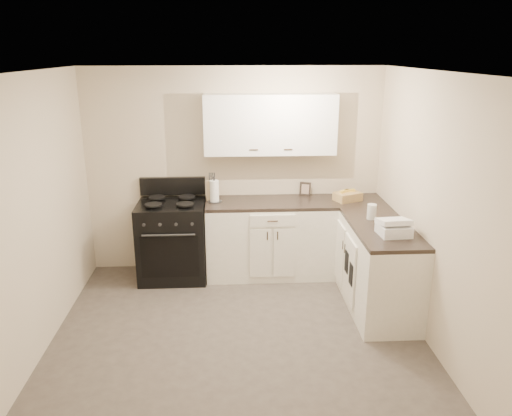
{
  "coord_description": "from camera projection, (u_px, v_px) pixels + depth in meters",
  "views": [
    {
      "loc": [
        -0.06,
        -4.2,
        2.67
      ],
      "look_at": [
        0.22,
        0.85,
        1.07
      ],
      "focal_mm": 35.0,
      "sensor_mm": 36.0,
      "label": 1
    }
  ],
  "objects": [
    {
      "name": "countertop_right",
      "position": [
        374.0,
        219.0,
        5.42
      ],
      "size": [
        0.6,
        1.9,
        0.04
      ],
      "primitive_type": "cube",
      "color": "black",
      "rests_on": "base_cabinets_right"
    },
    {
      "name": "ceiling",
      "position": [
        235.0,
        72.0,
        4.06
      ],
      "size": [
        3.6,
        3.6,
        0.0
      ],
      "primitive_type": "plane",
      "color": "white",
      "rests_on": "wall_back"
    },
    {
      "name": "oven_mitt_far",
      "position": [
        347.0,
        262.0,
        5.32
      ],
      "size": [
        0.02,
        0.13,
        0.23
      ],
      "primitive_type": "cube",
      "color": "black",
      "rests_on": "base_cabinets_right"
    },
    {
      "name": "wall_back",
      "position": [
        234.0,
        171.0,
        6.15
      ],
      "size": [
        3.6,
        0.0,
        3.6
      ],
      "primitive_type": "plane",
      "rotation": [
        1.57,
        0.0,
        0.0
      ],
      "color": "beige",
      "rests_on": "ground"
    },
    {
      "name": "countertop_back",
      "position": [
        270.0,
        203.0,
        5.98
      ],
      "size": [
        1.55,
        0.6,
        0.04
      ],
      "primitive_type": "cube",
      "color": "black",
      "rests_on": "base_cabinets_back"
    },
    {
      "name": "oven_mitt_near",
      "position": [
        351.0,
        274.0,
        5.14
      ],
      "size": [
        0.02,
        0.13,
        0.23
      ],
      "primitive_type": "cube",
      "color": "black",
      "rests_on": "base_cabinets_right"
    },
    {
      "name": "base_cabinets_right",
      "position": [
        371.0,
        259.0,
        5.56
      ],
      "size": [
        0.6,
        1.9,
        0.9
      ],
      "primitive_type": "cube",
      "color": "white",
      "rests_on": "floor"
    },
    {
      "name": "picture_frame",
      "position": [
        305.0,
        189.0,
        6.19
      ],
      "size": [
        0.14,
        0.09,
        0.17
      ],
      "primitive_type": "cube",
      "rotation": [
        -0.14,
        0.0,
        -0.39
      ],
      "color": "black",
      "rests_on": "countertop_back"
    },
    {
      "name": "stove",
      "position": [
        173.0,
        241.0,
        6.04
      ],
      "size": [
        0.8,
        0.68,
        0.96
      ],
      "primitive_type": "cube",
      "color": "black",
      "rests_on": "floor"
    },
    {
      "name": "floor",
      "position": [
        238.0,
        340.0,
        4.81
      ],
      "size": [
        3.6,
        3.6,
        0.0
      ],
      "primitive_type": "plane",
      "color": "#473F38",
      "rests_on": "ground"
    },
    {
      "name": "knife_block",
      "position": [
        212.0,
        190.0,
        5.98
      ],
      "size": [
        0.14,
        0.13,
        0.25
      ],
      "primitive_type": "cube",
      "rotation": [
        0.0,
        0.0,
        -0.33
      ],
      "color": "tan",
      "rests_on": "countertop_back"
    },
    {
      "name": "paper_towel",
      "position": [
        214.0,
        191.0,
        5.92
      ],
      "size": [
        0.13,
        0.13,
        0.26
      ],
      "primitive_type": "cylinder",
      "rotation": [
        0.0,
        0.0,
        0.24
      ],
      "color": "white",
      "rests_on": "countertop_back"
    },
    {
      "name": "base_cabinets_back",
      "position": [
        270.0,
        239.0,
        6.12
      ],
      "size": [
        1.55,
        0.6,
        0.9
      ],
      "primitive_type": "cube",
      "color": "white",
      "rests_on": "floor"
    },
    {
      "name": "wall_front",
      "position": [
        243.0,
        323.0,
        2.72
      ],
      "size": [
        3.6,
        0.0,
        3.6
      ],
      "primitive_type": "plane",
      "rotation": [
        -1.57,
        0.0,
        0.0
      ],
      "color": "beige",
      "rests_on": "ground"
    },
    {
      "name": "glass_jar",
      "position": [
        372.0,
        212.0,
        5.33
      ],
      "size": [
        0.13,
        0.13,
        0.16
      ],
      "primitive_type": "cylinder",
      "rotation": [
        0.0,
        0.0,
        -0.37
      ],
      "color": "silver",
      "rests_on": "countertop_right"
    },
    {
      "name": "upper_cabinets",
      "position": [
        270.0,
        124.0,
        5.85
      ],
      "size": [
        1.55,
        0.3,
        0.7
      ],
      "primitive_type": "cube",
      "color": "white",
      "rests_on": "wall_back"
    },
    {
      "name": "wall_left",
      "position": [
        30.0,
        221.0,
        4.34
      ],
      "size": [
        0.0,
        3.6,
        3.6
      ],
      "primitive_type": "plane",
      "rotation": [
        1.57,
        0.0,
        1.57
      ],
      "color": "beige",
      "rests_on": "ground"
    },
    {
      "name": "countertop_grill",
      "position": [
        394.0,
        230.0,
        4.87
      ],
      "size": [
        0.31,
        0.29,
        0.11
      ],
      "primitive_type": "cube",
      "rotation": [
        0.0,
        0.0,
        0.08
      ],
      "color": "white",
      "rests_on": "countertop_right"
    },
    {
      "name": "wicker_basket",
      "position": [
        348.0,
        196.0,
        6.0
      ],
      "size": [
        0.36,
        0.31,
        0.1
      ],
      "primitive_type": "cube",
      "rotation": [
        0.0,
        0.0,
        0.41
      ],
      "color": "tan",
      "rests_on": "countertop_right"
    },
    {
      "name": "wall_right",
      "position": [
        435.0,
        214.0,
        4.53
      ],
      "size": [
        0.0,
        3.6,
        3.6
      ],
      "primitive_type": "plane",
      "rotation": [
        1.57,
        0.0,
        -1.57
      ],
      "color": "beige",
      "rests_on": "ground"
    }
  ]
}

